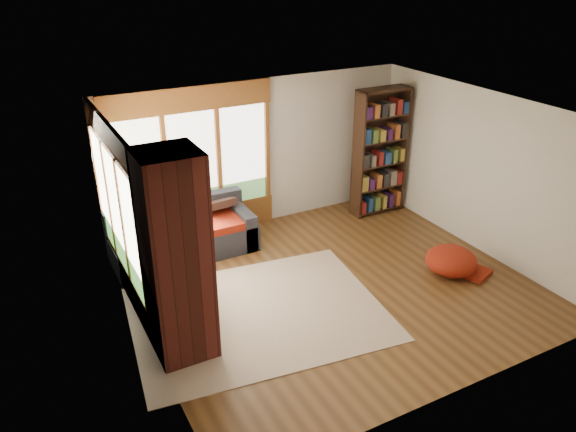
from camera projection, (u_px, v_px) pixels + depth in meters
name	position (u px, v px, depth m)	size (l,w,h in m)	color
floor	(333.00, 286.00, 8.30)	(5.50, 5.50, 0.00)	#4D2F15
ceiling	(340.00, 114.00, 7.18)	(5.50, 5.50, 0.00)	white
wall_back	(259.00, 154.00, 9.73)	(5.50, 0.04, 2.60)	silver
wall_front	(468.00, 296.00, 5.74)	(5.50, 0.04, 2.60)	silver
wall_left	(138.00, 252.00, 6.57)	(0.04, 5.00, 2.60)	silver
wall_right	(483.00, 173.00, 8.90)	(0.04, 5.00, 2.60)	silver
windows_back	(193.00, 163.00, 9.17)	(2.82, 0.10, 1.90)	brown
windows_left	(117.00, 210.00, 7.52)	(0.10, 2.62, 1.90)	brown
roller_blind	(102.00, 163.00, 8.02)	(0.03, 0.72, 0.90)	#708955
brick_chimney	(176.00, 258.00, 6.44)	(0.70, 0.70, 2.60)	#471914
sectional_sofa	(168.00, 250.00, 8.69)	(2.20, 2.20, 0.80)	#23242A
area_rug	(258.00, 313.00, 7.67)	(3.36, 2.57, 0.01)	beige
bookshelf	(380.00, 152.00, 10.19)	(1.00, 0.33, 2.34)	black
pouf	(451.00, 260.00, 8.56)	(0.78, 0.78, 0.42)	maroon
dog_tan	(164.00, 220.00, 8.50)	(1.05, 0.99, 0.51)	brown
dog_brindle	(169.00, 244.00, 7.94)	(0.46, 0.75, 0.41)	black
throw_pillows	(165.00, 217.00, 8.61)	(1.98, 1.68, 0.45)	#311E18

